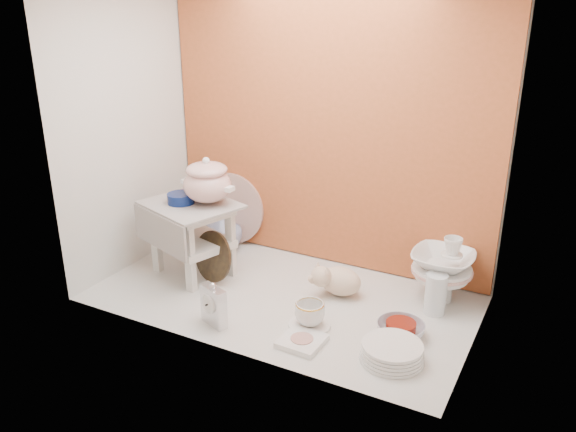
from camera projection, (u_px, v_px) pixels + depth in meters
name	position (u px, v px, depth m)	size (l,w,h in m)	color
ground	(282.00, 297.00, 2.87)	(1.80, 1.80, 0.00)	silver
niche_shell	(301.00, 99.00, 2.68)	(1.86, 1.03, 1.53)	#BE592F
step_stool	(193.00, 239.00, 3.04)	(0.45, 0.38, 0.39)	silver
soup_tureen	(207.00, 180.00, 2.93)	(0.28, 0.28, 0.24)	white
cobalt_bowl	(181.00, 198.00, 2.97)	(0.14, 0.14, 0.05)	#0B1B54
floral_platter	(230.00, 208.00, 3.41)	(0.42, 0.05, 0.42)	silver
blue_white_vase	(220.00, 229.00, 3.34)	(0.24, 0.24, 0.26)	silver
lacquer_tray	(213.00, 256.00, 2.99)	(0.26, 0.07, 0.26)	black
mantel_clock	(214.00, 304.00, 2.60)	(0.14, 0.05, 0.20)	silver
plush_pig	(340.00, 281.00, 2.86)	(0.26, 0.18, 0.16)	beige
teacup_saucer	(310.00, 325.00, 2.62)	(0.19, 0.19, 0.01)	white
gold_rim_teacup	(310.00, 313.00, 2.59)	(0.13, 0.13, 0.11)	white
lattice_dish	(302.00, 341.00, 2.49)	(0.18, 0.18, 0.02)	white
dinner_plate_stack	(392.00, 352.00, 2.37)	(0.26, 0.26, 0.07)	white
crystal_bowl	(401.00, 330.00, 2.53)	(0.21, 0.21, 0.06)	silver
clear_glass_vase	(436.00, 294.00, 2.69)	(0.10, 0.10, 0.20)	silver
porcelain_tower	(442.00, 268.00, 2.79)	(0.29, 0.29, 0.33)	white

